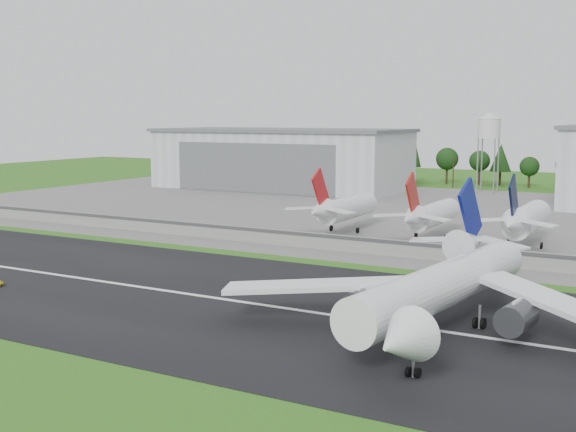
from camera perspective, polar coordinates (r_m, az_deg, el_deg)
The scene contains 13 objects.
ground at distance 102.49m, azimuth -7.19°, elevation -7.97°, with size 600.00×600.00×0.00m, color #2A5A15.
runway at distance 110.41m, azimuth -4.11°, elevation -6.75°, with size 320.00×60.00×0.10m, color black.
runway_centerline at distance 110.39m, azimuth -4.11°, elevation -6.72°, with size 220.00×1.00×0.02m, color white.
apron at distance 209.64m, azimuth 12.54°, elevation 0.06°, with size 320.00×150.00×0.10m, color slate.
blast_fence at distance 148.86m, azimuth 5.39°, elevation -2.25°, with size 240.00×0.61×3.50m.
hangar_west at distance 281.31m, azimuth -0.54°, elevation 4.56°, with size 97.00×44.00×23.20m.
water_tower at distance 271.92m, azimuth 15.62°, elevation 6.89°, with size 8.40×8.40×29.40m.
utility_poles at distance 286.79m, azimuth 17.11°, elevation 1.95°, with size 230.00×3.00×12.00m, color black, non-canonical shape.
treeline at distance 301.42m, azimuth 17.71°, elevation 2.20°, with size 320.00×16.00×22.00m, color black, non-canonical shape.
main_airliner at distance 95.65m, azimuth 12.04°, elevation -6.21°, with size 56.77×59.23×18.17m.
parked_jet_red_a at distance 172.99m, azimuth 4.28°, elevation 0.61°, with size 7.36×31.29×16.56m.
parked_jet_red_b at distance 165.20m, azimuth 11.10°, elevation 0.09°, with size 7.36×31.29×16.42m.
parked_jet_navy at distance 160.16m, azimuth 18.16°, elevation -0.27°, with size 7.36×31.29×16.79m.
Camera 1 is at (58.56, -79.36, 27.89)m, focal length 45.00 mm.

